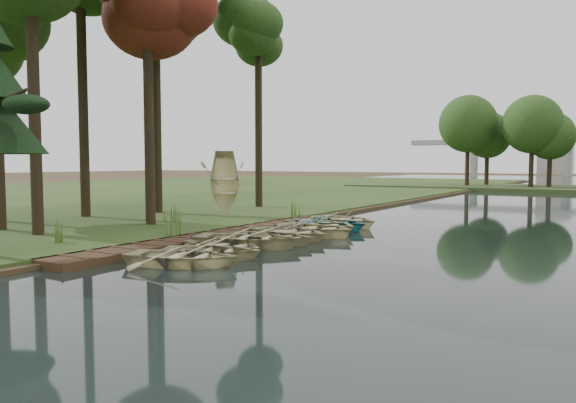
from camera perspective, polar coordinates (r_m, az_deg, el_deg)
The scene contains 22 objects.
ground at distance 22.12m, azimuth -3.62°, elevation -4.16°, with size 300.00×300.00×0.00m, color #3D2F1D.
boardwalk at distance 23.05m, azimuth -6.88°, elevation -3.48°, with size 1.60×16.00×0.30m, color #372415.
far_trees at distance 68.42m, azimuth 25.08°, elevation 6.38°, with size 45.60×5.60×8.80m.
building_b at distance 163.85m, azimuth 25.56°, elevation 4.61°, with size 8.00×8.00×12.00m, color #A5A5A0.
rowboat_0 at distance 17.08m, azimuth -10.72°, elevation -5.27°, with size 2.47×3.46×0.72m, color beige.
rowboat_1 at distance 18.15m, azimuth -7.71°, elevation -4.77°, with size 2.29×3.21×0.66m, color beige.
rowboat_2 at distance 19.30m, azimuth -6.55°, elevation -4.23°, with size 2.30×3.22×0.67m, color beige.
rowboat_3 at distance 20.34m, azimuth -4.13°, elevation -3.57°, with size 2.83×3.97×0.82m, color beige.
rowboat_4 at distance 21.24m, azimuth -1.78°, elevation -3.38°, with size 2.48×3.48×0.72m, color beige.
rowboat_5 at distance 22.41m, azimuth 0.05°, elevation -2.95°, with size 2.60×3.64×0.75m, color beige.
rowboat_6 at distance 23.63m, azimuth 2.71°, elevation -2.55°, with size 2.71×3.79×0.79m, color beige.
rowboat_7 at distance 25.02m, azimuth 3.34°, elevation -2.17°, with size 2.78×3.89×0.81m, color beige.
rowboat_8 at distance 25.80m, azimuth 4.16°, elevation -2.01°, with size 2.69×3.77×0.78m, color teal.
rowboat_9 at distance 27.19m, azimuth 5.65°, elevation -1.70°, with size 2.73×3.82×0.79m, color beige.
stored_rowboat at distance 30.13m, azimuth -6.52°, elevation -0.75°, with size 2.46×3.45×0.71m, color beige.
tree_2 at distance 27.25m, azimuth -14.11°, elevation 18.26°, with size 4.28×4.28×11.56m.
tree_4 at distance 28.93m, azimuth -14.17°, elevation 18.51°, with size 4.58×4.58×12.22m.
tree_6 at distance 36.88m, azimuth -3.04°, elevation 16.56°, with size 4.26×4.26×12.86m.
reeds_0 at distance 21.52m, azimuth -22.57°, elevation -2.74°, with size 0.60×0.60×0.85m, color #3F661E.
reeds_1 at distance 22.37m, azimuth -11.57°, elevation -2.06°, with size 0.60×0.60×1.01m, color #3F661E.
reeds_2 at distance 27.13m, azimuth -11.76°, elevation -1.07°, with size 0.60×0.60×0.96m, color #3F661E.
reeds_3 at distance 29.70m, azimuth 0.63°, elevation -0.61°, with size 0.60×0.60×0.91m, color #3F661E.
Camera 1 is at (12.65, -17.87, 3.14)m, focal length 35.00 mm.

